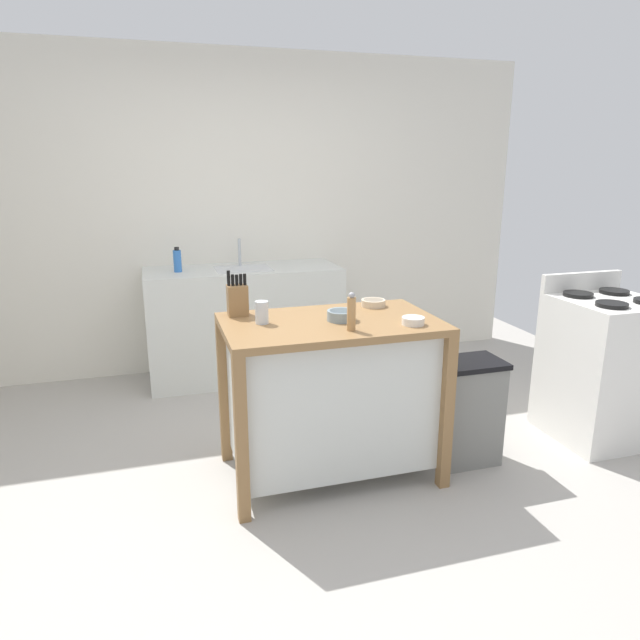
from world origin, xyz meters
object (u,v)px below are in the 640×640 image
at_px(bottle_dish_soap, 177,261).
at_px(sink_faucet, 240,252).
at_px(kitchen_island, 330,390).
at_px(bowl_stoneware_deep, 373,303).
at_px(bowl_ceramic_wide, 413,321).
at_px(stove, 603,368).
at_px(trash_bin, 468,411).
at_px(knife_block, 237,299).
at_px(pepper_grinder, 351,312).
at_px(drinking_cup, 262,312).
at_px(bowl_ceramic_small, 341,315).

bearing_deg(bottle_dish_soap, sink_faucet, 17.25).
relative_size(kitchen_island, sink_faucet, 5.27).
distance_m(bowl_stoneware_deep, bowl_ceramic_wide, 0.43).
bearing_deg(stove, sink_faucet, 136.89).
relative_size(bowl_stoneware_deep, trash_bin, 0.23).
xyz_separation_m(knife_block, bottle_dish_soap, (-0.25, 1.42, 0.00)).
distance_m(pepper_grinder, bottle_dish_soap, 2.02).
height_order(knife_block, bottle_dish_soap, knife_block).
distance_m(drinking_cup, trash_bin, 1.36).
distance_m(kitchen_island, stove, 1.81).
relative_size(bowl_ceramic_small, stove, 0.15).
height_order(bowl_ceramic_wide, pepper_grinder, pepper_grinder).
bearing_deg(bottle_dish_soap, bowl_stoneware_deep, -54.10).
bearing_deg(stove, kitchen_island, 178.34).
xyz_separation_m(bowl_ceramic_wide, pepper_grinder, (-0.35, -0.01, 0.07)).
relative_size(trash_bin, stove, 0.61).
distance_m(kitchen_island, knife_block, 0.72).
height_order(knife_block, bowl_ceramic_wide, knife_block).
xyz_separation_m(pepper_grinder, trash_bin, (0.78, 0.11, -0.68)).
bearing_deg(bowl_ceramic_wide, stove, 5.96).
bearing_deg(drinking_cup, stove, -2.67).
bearing_deg(trash_bin, kitchen_island, 173.08).
relative_size(trash_bin, sink_faucet, 2.86).
bearing_deg(bowl_ceramic_small, trash_bin, -6.32).
relative_size(kitchen_island, stove, 1.13).
xyz_separation_m(drinking_cup, stove, (2.17, -0.10, -0.50)).
distance_m(drinking_cup, pepper_grinder, 0.48).
height_order(drinking_cup, bottle_dish_soap, bottle_dish_soap).
relative_size(bowl_stoneware_deep, drinking_cup, 1.19).
bearing_deg(sink_faucet, bowl_ceramic_wide, -73.80).
distance_m(drinking_cup, sink_faucet, 1.79).
bearing_deg(trash_bin, bowl_ceramic_wide, -166.83).
height_order(bowl_ceramic_small, bottle_dish_soap, bottle_dish_soap).
bearing_deg(kitchen_island, sink_faucet, 96.27).
bearing_deg(bowl_ceramic_small, bowl_stoneware_deep, 40.88).
height_order(trash_bin, sink_faucet, sink_faucet).
height_order(kitchen_island, bowl_stoneware_deep, bowl_stoneware_deep).
bearing_deg(bowl_ceramic_wide, trash_bin, 13.17).
height_order(knife_block, trash_bin, knife_block).
relative_size(sink_faucet, bottle_dish_soap, 1.14).
relative_size(bowl_ceramic_small, bowl_ceramic_wide, 1.29).
distance_m(knife_block, trash_bin, 1.49).
distance_m(kitchen_island, bottle_dish_soap, 1.88).
bearing_deg(knife_block, stove, -7.60).
relative_size(knife_block, sink_faucet, 1.15).
distance_m(kitchen_island, bowl_stoneware_deep, 0.59).
relative_size(bowl_ceramic_wide, sink_faucet, 0.54).
bearing_deg(bowl_stoneware_deep, stove, -10.86).
xyz_separation_m(bowl_stoneware_deep, drinking_cup, (-0.70, -0.18, 0.04)).
height_order(kitchen_island, knife_block, knife_block).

